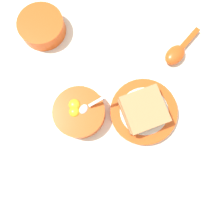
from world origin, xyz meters
TOP-DOWN VIEW (x-y plane):
  - ground_plane at (0.00, 0.00)m, footprint 3.00×3.00m
  - egg_bowl at (-0.13, -0.06)m, footprint 0.13×0.13m
  - toast_plate at (-0.03, -0.19)m, footprint 0.18×0.18m
  - toast_sandwich at (-0.03, -0.19)m, footprint 0.14×0.14m
  - soup_spoon at (0.16, -0.19)m, footprint 0.14×0.06m
  - congee_bowl at (0.02, 0.17)m, footprint 0.13×0.13m

SIDE VIEW (x-z plane):
  - ground_plane at x=0.00m, z-range 0.00..0.00m
  - toast_plate at x=-0.03m, z-range 0.00..0.02m
  - soup_spoon at x=0.16m, z-range 0.00..0.03m
  - congee_bowl at x=0.02m, z-range 0.00..0.04m
  - egg_bowl at x=-0.13m, z-range -0.01..0.06m
  - toast_sandwich at x=-0.03m, z-range 0.02..0.06m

